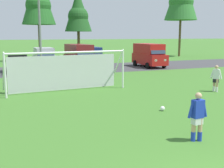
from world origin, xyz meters
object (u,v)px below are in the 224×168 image
at_px(player_winger_left, 216,78).
at_px(parked_car_slot_center_right, 44,58).
at_px(parked_car_slot_far_right, 91,57).
at_px(parked_car_slot_right, 79,56).
at_px(parked_car_slot_center, 18,63).
at_px(soccer_goal, 66,70).
at_px(parked_car_slot_end, 149,55).
at_px(street_lamp, 42,29).
at_px(soccer_ball, 162,108).
at_px(player_midfield_center, 197,117).

bearing_deg(player_winger_left, parked_car_slot_center_right, 116.56).
bearing_deg(parked_car_slot_far_right, parked_car_slot_right, -138.51).
height_order(parked_car_slot_center, parked_car_slot_center_right, parked_car_slot_center_right).
distance_m(soccer_goal, parked_car_slot_right, 11.38).
relative_size(parked_car_slot_end, street_lamp, 0.64).
bearing_deg(parked_car_slot_end, parked_car_slot_center, 176.91).
height_order(player_winger_left, parked_car_slot_right, parked_car_slot_right).
bearing_deg(soccer_ball, parked_car_slot_center, 107.22).
xyz_separation_m(player_winger_left, parked_car_slot_center_right, (-8.10, 16.20, 0.29)).
relative_size(parked_car_slot_far_right, street_lamp, 0.61).
xyz_separation_m(parked_car_slot_center_right, parked_car_slot_far_right, (5.04, -0.09, 0.00)).
xyz_separation_m(player_midfield_center, parked_car_slot_center, (-4.42, 21.05, 0.05)).
distance_m(player_midfield_center, player_winger_left, 9.11).
bearing_deg(street_lamp, parked_car_slot_center_right, 81.28).
height_order(parked_car_slot_center_right, parked_car_slot_end, parked_car_slot_end).
bearing_deg(parked_car_slot_center_right, soccer_ball, -82.05).
bearing_deg(parked_car_slot_end, parked_car_slot_center_right, 167.83).
height_order(soccer_ball, player_winger_left, player_winger_left).
distance_m(soccer_goal, player_winger_left, 9.36).
distance_m(parked_car_slot_center_right, street_lamp, 6.65).
height_order(parked_car_slot_center, parked_car_slot_right, parked_car_slot_right).
xyz_separation_m(player_midfield_center, player_winger_left, (6.41, 6.47, 0.00)).
height_order(parked_car_slot_right, parked_car_slot_far_right, parked_car_slot_right).
height_order(player_midfield_center, parked_car_slot_center_right, parked_car_slot_center_right).
bearing_deg(player_midfield_center, street_lamp, 98.86).
relative_size(player_winger_left, parked_car_slot_center, 0.38).
height_order(parked_car_slot_center_right, parked_car_slot_far_right, same).
distance_m(player_winger_left, parked_car_slot_center, 18.16).
bearing_deg(player_midfield_center, player_winger_left, 45.27).
height_order(player_winger_left, parked_car_slot_end, parked_car_slot_end).
relative_size(parked_car_slot_center_right, parked_car_slot_right, 0.93).
height_order(player_winger_left, parked_car_slot_far_right, parked_car_slot_far_right).
bearing_deg(parked_car_slot_right, parked_car_slot_end, -5.39).
bearing_deg(parked_car_slot_center_right, parked_car_slot_end, -12.17).
distance_m(player_winger_left, parked_car_slot_end, 14.14).
xyz_separation_m(soccer_ball, player_winger_left, (5.45, 2.76, 0.71)).
xyz_separation_m(parked_car_slot_end, street_lamp, (-11.89, -3.60, 2.57)).
height_order(soccer_ball, street_lamp, street_lamp).
height_order(parked_car_slot_center_right, street_lamp, street_lamp).
xyz_separation_m(soccer_goal, parked_car_slot_center, (-2.28, 10.77, -0.42)).
bearing_deg(parked_car_slot_end, soccer_goal, -138.69).
bearing_deg(street_lamp, soccer_ball, -74.67).
distance_m(player_midfield_center, parked_car_slot_center_right, 22.74).
relative_size(soccer_ball, parked_car_slot_center, 0.05).
xyz_separation_m(soccer_goal, street_lamp, (-0.47, 6.43, 2.62)).
distance_m(parked_car_slot_far_right, street_lamp, 8.83).
distance_m(soccer_ball, player_midfield_center, 3.90).
distance_m(soccer_goal, parked_car_slot_center, 11.02).
bearing_deg(player_winger_left, player_midfield_center, -134.73).
bearing_deg(street_lamp, player_midfield_center, -81.14).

